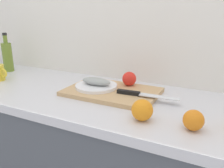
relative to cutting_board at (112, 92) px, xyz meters
The scene contains 9 objects.
back_wall 0.44m from the cutting_board, 98.42° to the left, with size 3.20×0.05×2.50m, color white.
cutting_board is the anchor object (origin of this frame).
white_plate 0.09m from the cutting_board, behind, with size 0.21×0.21×0.01m, color white.
fish_fillet 0.10m from the cutting_board, behind, with size 0.16×0.07×0.04m, color #999E99.
chef_knife 0.15m from the cutting_board, ahead, with size 0.29×0.05×0.02m.
tomato_0 0.12m from the cutting_board, 64.59° to the left, with size 0.07×0.07×0.07m, color red.
olive_oil_bottle 0.84m from the cutting_board, behind, with size 0.06×0.06×0.26m.
orange_0 0.46m from the cutting_board, 26.29° to the right, with size 0.07×0.07×0.07m, color orange.
orange_2 0.32m from the cutting_board, 42.50° to the right, with size 0.08×0.08×0.08m, color orange.
Camera 1 is at (0.53, -0.94, 1.30)m, focal length 37.63 mm.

